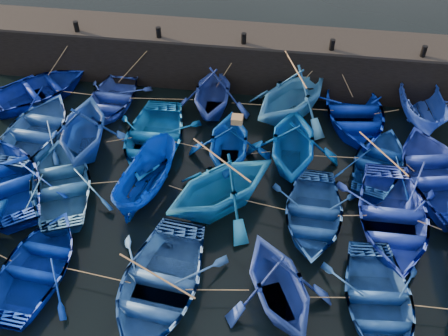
# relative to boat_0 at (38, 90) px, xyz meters

# --- Properties ---
(ground) EXTENTS (120.00, 120.00, 0.00)m
(ground) POSITION_rel_boat_0_xyz_m (9.64, -7.53, -0.52)
(ground) COLOR black
(ground) RESTS_ON ground
(quay_wall) EXTENTS (26.00, 2.50, 2.50)m
(quay_wall) POSITION_rel_boat_0_xyz_m (9.64, 2.97, 0.73)
(quay_wall) COLOR black
(quay_wall) RESTS_ON ground
(quay_top) EXTENTS (26.00, 2.50, 0.12)m
(quay_top) POSITION_rel_boat_0_xyz_m (9.64, 2.97, 2.04)
(quay_top) COLOR black
(quay_top) RESTS_ON quay_wall
(bollard_0) EXTENTS (0.24, 0.24, 0.50)m
(bollard_0) POSITION_rel_boat_0_xyz_m (1.64, 2.07, 2.35)
(bollard_0) COLOR black
(bollard_0) RESTS_ON quay_top
(bollard_1) EXTENTS (0.24, 0.24, 0.50)m
(bollard_1) POSITION_rel_boat_0_xyz_m (5.64, 2.07, 2.35)
(bollard_1) COLOR black
(bollard_1) RESTS_ON quay_top
(bollard_2) EXTENTS (0.24, 0.24, 0.50)m
(bollard_2) POSITION_rel_boat_0_xyz_m (9.64, 2.07, 2.35)
(bollard_2) COLOR black
(bollard_2) RESTS_ON quay_top
(bollard_3) EXTENTS (0.24, 0.24, 0.50)m
(bollard_3) POSITION_rel_boat_0_xyz_m (13.64, 2.07, 2.35)
(bollard_3) COLOR black
(bollard_3) RESTS_ON quay_top
(bollard_4) EXTENTS (0.24, 0.24, 0.50)m
(bollard_4) POSITION_rel_boat_0_xyz_m (17.64, 2.07, 2.35)
(bollard_4) COLOR black
(bollard_4) RESTS_ON quay_top
(boat_0) EXTENTS (6.03, 6.06, 1.03)m
(boat_0) POSITION_rel_boat_0_xyz_m (0.00, 0.00, 0.00)
(boat_0) COLOR navy
(boat_0) RESTS_ON ground
(boat_1) EXTENTS (3.34, 4.52, 0.91)m
(boat_1) POSITION_rel_boat_0_xyz_m (3.65, -0.08, -0.06)
(boat_1) COLOR #2640A7
(boat_1) RESTS_ON ground
(boat_2) EXTENTS (3.72, 4.27, 2.17)m
(boat_2) POSITION_rel_boat_0_xyz_m (8.45, 0.21, 0.57)
(boat_2) COLOR navy
(boat_2) RESTS_ON ground
(boat_3) EXTENTS (6.23, 6.39, 2.56)m
(boat_3) POSITION_rel_boat_0_xyz_m (12.10, 0.27, 0.76)
(boat_3) COLOR #327ACA
(boat_3) RESTS_ON ground
(boat_4) EXTENTS (4.64, 5.99, 1.15)m
(boat_4) POSITION_rel_boat_0_xyz_m (14.93, 0.29, 0.06)
(boat_4) COLOR #0421A6
(boat_4) RESTS_ON ground
(boat_5) EXTENTS (2.13, 4.82, 1.81)m
(boat_5) POSITION_rel_boat_0_xyz_m (17.87, 0.78, 0.39)
(boat_5) COLOR #2243B3
(boat_5) RESTS_ON ground
(boat_6) EXTENTS (3.91, 5.22, 1.03)m
(boat_6) POSITION_rel_boat_0_xyz_m (1.15, -2.86, -0.00)
(boat_6) COLOR #265499
(boat_6) RESTS_ON ground
(boat_7) EXTENTS (4.64, 5.14, 2.38)m
(boat_7) POSITION_rel_boat_0_xyz_m (3.57, -3.29, 0.67)
(boat_7) COLOR #174192
(boat_7) RESTS_ON ground
(boat_8) EXTENTS (3.91, 5.36, 1.09)m
(boat_8) POSITION_rel_boat_0_xyz_m (6.35, -2.87, 0.03)
(boat_8) COLOR #0A5CA9
(boat_8) RESTS_ON ground
(boat_9) EXTENTS (3.76, 4.28, 2.14)m
(boat_9) POSITION_rel_boat_0_xyz_m (9.70, -3.18, 0.56)
(boat_9) COLOR #01348E
(boat_9) RESTS_ON ground
(boat_10) EXTENTS (3.96, 4.57, 2.38)m
(boat_10) POSITION_rel_boat_0_xyz_m (12.28, -2.93, 0.67)
(boat_10) COLOR #034898
(boat_10) RESTS_ON ground
(boat_11) EXTENTS (4.30, 5.10, 0.90)m
(boat_11) POSITION_rel_boat_0_xyz_m (15.89, -2.81, -0.07)
(boat_11) COLOR navy
(boat_11) RESTS_ON ground
(boat_12) EXTENTS (5.01, 6.24, 1.15)m
(boat_12) POSITION_rel_boat_0_xyz_m (18.04, -3.30, 0.06)
(boat_12) COLOR #1D3396
(boat_12) RESTS_ON ground
(boat_13) EXTENTS (6.20, 6.55, 1.10)m
(boat_13) POSITION_rel_boat_0_xyz_m (1.30, -5.97, 0.04)
(boat_13) COLOR #04289C
(boat_13) RESTS_ON ground
(boat_14) EXTENTS (5.28, 6.02, 1.04)m
(boat_14) POSITION_rel_boat_0_xyz_m (3.47, -5.85, 0.00)
(boat_14) COLOR #276095
(boat_14) RESTS_ON ground
(boat_15) EXTENTS (2.39, 4.31, 1.58)m
(boat_15) POSITION_rel_boat_0_xyz_m (6.75, -5.45, 0.27)
(boat_15) COLOR #002D9C
(boat_15) RESTS_ON ground
(boat_16) EXTENTS (6.22, 6.19, 2.48)m
(boat_16) POSITION_rel_boat_0_xyz_m (9.75, -5.81, 0.72)
(boat_16) COLOR #156DBB
(boat_16) RESTS_ON ground
(boat_17) EXTENTS (3.38, 4.63, 0.94)m
(boat_17) POSITION_rel_boat_0_xyz_m (13.18, -6.08, -0.05)
(boat_17) COLOR #1B498D
(boat_17) RESTS_ON ground
(boat_18) EXTENTS (3.94, 5.45, 1.12)m
(boat_18) POSITION_rel_boat_0_xyz_m (16.02, -5.92, 0.04)
(boat_18) COLOR blue
(boat_18) RESTS_ON ground
(boat_21) EXTENTS (3.61, 4.83, 0.96)m
(boat_21) POSITION_rel_boat_0_xyz_m (4.13, -9.66, -0.04)
(boat_21) COLOR #02269E
(boat_21) RESTS_ON ground
(boat_22) EXTENTS (4.40, 5.76, 1.12)m
(boat_22) POSITION_rel_boat_0_xyz_m (8.30, -9.92, 0.04)
(boat_22) COLOR #2C5DAA
(boat_22) RESTS_ON ground
(boat_23) EXTENTS (4.86, 5.13, 2.13)m
(boat_23) POSITION_rel_boat_0_xyz_m (12.11, -9.65, 0.55)
(boat_23) COLOR navy
(boat_23) RESTS_ON ground
(boat_24) EXTENTS (3.67, 4.85, 0.95)m
(boat_24) POSITION_rel_boat_0_xyz_m (15.26, -9.47, -0.04)
(boat_24) COLOR #1D4C90
(boat_24) RESTS_ON ground
(wooden_crate) EXTENTS (0.44, 0.44, 0.26)m
(wooden_crate) POSITION_rel_boat_0_xyz_m (10.00, -3.18, 1.76)
(wooden_crate) COLOR olive
(wooden_crate) RESTS_ON boat_9
(mooring_ropes) EXTENTS (17.91, 11.93, 2.10)m
(mooring_ropes) POSITION_rel_boat_0_xyz_m (9.45, -2.47, 0.38)
(mooring_ropes) COLOR tan
(mooring_ropes) RESTS_ON ground
(loose_oars) EXTENTS (9.84, 12.26, 1.72)m
(loose_oars) POSITION_rel_boat_0_xyz_m (11.51, -4.57, 1.28)
(loose_oars) COLOR #99724C
(loose_oars) RESTS_ON ground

